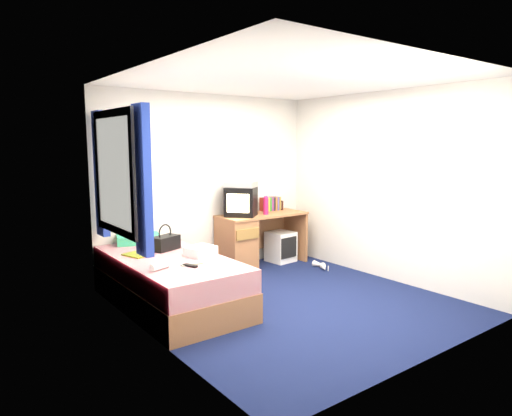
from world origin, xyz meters
TOP-DOWN VIEW (x-y plane):
  - ground at (0.00, 0.00)m, footprint 3.40×3.40m
  - room_shell at (0.00, 0.00)m, footprint 3.40×3.40m
  - bed at (-1.10, 0.70)m, footprint 1.01×2.00m
  - pillow at (-1.10, 1.54)m, footprint 0.57×0.45m
  - desk at (0.44, 1.44)m, footprint 1.30×0.55m
  - storage_cube at (1.06, 1.43)m, footprint 0.39×0.39m
  - crt_tv at (0.36, 1.44)m, footprint 0.54×0.55m
  - vcr at (0.36, 1.44)m, footprint 0.47×0.50m
  - book_row at (1.00, 1.60)m, footprint 0.31×0.13m
  - picture_frame at (1.18, 1.58)m, footprint 0.04×0.12m
  - pink_water_bottle at (0.71, 1.33)m, footprint 0.09×0.09m
  - aerosol_can at (0.54, 1.50)m, footprint 0.07×0.07m
  - handbag at (-0.99, 1.01)m, footprint 0.36×0.28m
  - towel at (-0.80, 0.55)m, footprint 0.35×0.31m
  - magazine at (-1.35, 0.97)m, footprint 0.28×0.33m
  - water_bottle at (-1.39, 0.29)m, footprint 0.21×0.13m
  - colour_swatch_fan at (-1.06, 0.27)m, footprint 0.23×0.09m
  - remote_control at (-1.11, 0.22)m, footprint 0.10×0.17m
  - window_assembly at (-1.55, 0.90)m, footprint 0.11×1.42m
  - white_heels at (1.25, 0.75)m, footprint 0.23×0.37m

SIDE VIEW (x-z plane):
  - ground at x=0.00m, z-range 0.00..0.00m
  - white_heels at x=1.25m, z-range -0.01..0.09m
  - storage_cube at x=1.06m, z-range 0.00..0.44m
  - bed at x=-1.10m, z-range 0.00..0.54m
  - desk at x=0.44m, z-range 0.03..0.78m
  - colour_swatch_fan at x=-1.06m, z-range 0.54..0.55m
  - magazine at x=-1.35m, z-range 0.54..0.55m
  - remote_control at x=-1.11m, z-range 0.54..0.56m
  - water_bottle at x=-1.39m, z-range 0.54..0.61m
  - towel at x=-0.80m, z-range 0.54..0.64m
  - pillow at x=-1.10m, z-range 0.54..0.65m
  - handbag at x=-0.99m, z-range 0.48..0.78m
  - picture_frame at x=1.18m, z-range 0.75..0.89m
  - aerosol_can at x=0.54m, z-range 0.75..0.95m
  - book_row at x=1.00m, z-range 0.75..0.95m
  - pink_water_bottle at x=0.71m, z-range 0.75..0.99m
  - crt_tv at x=0.36m, z-range 0.75..1.15m
  - vcr at x=0.36m, z-range 1.15..1.23m
  - window_assembly at x=-1.55m, z-range 0.72..2.12m
  - room_shell at x=0.00m, z-range -0.25..3.15m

